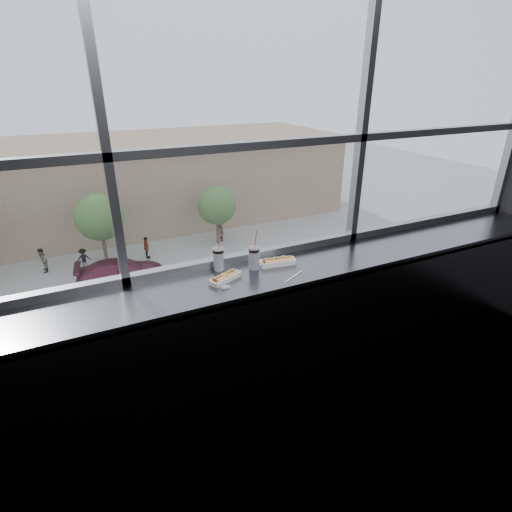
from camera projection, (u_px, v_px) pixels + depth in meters
name	position (u px, v px, depth m)	size (l,w,h in m)	color
floor	(354.00, 509.00, 2.48)	(6.00, 6.00, 0.00)	#232326
wall_back_lower	(252.00, 315.00, 3.49)	(6.00, 6.00, 0.00)	black
window_glass	(250.00, 101.00, 2.79)	(6.00, 6.00, 0.00)	silver
window_mullions	(251.00, 101.00, 2.77)	(6.00, 0.08, 2.40)	gray
counter	(267.00, 275.00, 3.05)	(6.00, 0.55, 0.06)	slate
counter_fascia	(281.00, 349.00, 3.05)	(6.00, 0.04, 1.04)	slate
hotdog_tray_left	(225.00, 277.00, 2.90)	(0.27, 0.18, 0.06)	white
hotdog_tray_right	(278.00, 261.00, 3.14)	(0.29, 0.14, 0.07)	white
soda_cup_left	(219.00, 258.00, 3.04)	(0.09, 0.09, 0.33)	white
soda_cup_right	(254.00, 257.00, 3.05)	(0.09, 0.09, 0.33)	white
loose_straw	(294.00, 277.00, 2.95)	(0.01, 0.01, 0.23)	white
wrapper	(225.00, 287.00, 2.80)	(0.09, 0.06, 0.02)	silver
plaza_ground	(86.00, 210.00, 44.01)	(120.00, 120.00, 0.00)	#969592
plaza_near	(169.00, 496.00, 14.00)	(50.00, 14.00, 0.04)	#969592
street_asphalt	(116.00, 314.00, 24.68)	(80.00, 10.00, 0.06)	black
far_sidewalk	(102.00, 264.00, 31.26)	(80.00, 6.00, 0.04)	#969592
far_building	(83.00, 185.00, 37.84)	(50.00, 14.00, 8.00)	#937961
car_near_c	(137.00, 332.00, 21.22)	(5.88, 2.45, 1.96)	#944416
car_near_d	(240.00, 306.00, 23.58)	(5.94, 2.48, 1.98)	#E4EDCA
car_far_b	(121.00, 268.00, 27.88)	(6.95, 2.90, 2.32)	maroon
car_near_e	(350.00, 279.00, 26.74)	(5.97, 2.49, 1.99)	navy
pedestrian_a	(42.00, 258.00, 29.45)	(1.00, 0.75, 2.25)	#66605B
pedestrian_d	(220.00, 230.00, 35.18)	(0.93, 0.70, 2.09)	#66605B
pedestrian_b	(83.00, 256.00, 30.22)	(0.84, 0.63, 1.88)	#66605B
pedestrian_c	(146.00, 246.00, 31.74)	(0.97, 0.73, 2.18)	#66605B
tree_center	(99.00, 217.00, 29.85)	(3.61, 3.61, 5.64)	#47382B
tree_right	(217.00, 205.00, 33.65)	(3.30, 3.30, 5.15)	#47382B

